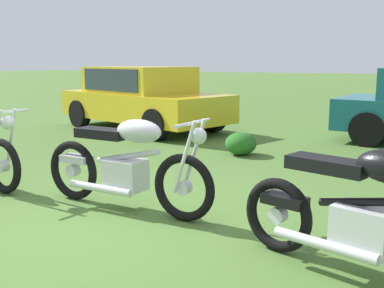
{
  "coord_description": "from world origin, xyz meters",
  "views": [
    {
      "loc": [
        2.72,
        -3.49,
        1.55
      ],
      "look_at": [
        0.29,
        1.17,
        0.61
      ],
      "focal_mm": 43.23,
      "sensor_mm": 36.0,
      "label": 1
    }
  ],
  "objects_px": {
    "motorcycle_black": "(365,214)",
    "shrub_low": "(241,144)",
    "car_yellow": "(142,95)",
    "motorcycle_silver": "(126,165)"
  },
  "relations": [
    {
      "from": "motorcycle_black",
      "to": "shrub_low",
      "type": "xyz_separation_m",
      "value": [
        -2.44,
        3.8,
        -0.3
      ]
    },
    {
      "from": "motorcycle_silver",
      "to": "shrub_low",
      "type": "relative_size",
      "value": 3.82
    },
    {
      "from": "motorcycle_black",
      "to": "car_yellow",
      "type": "distance_m",
      "value": 7.9
    },
    {
      "from": "shrub_low",
      "to": "car_yellow",
      "type": "bearing_deg",
      "value": 150.69
    },
    {
      "from": "motorcycle_black",
      "to": "car_yellow",
      "type": "bearing_deg",
      "value": 150.83
    },
    {
      "from": "motorcycle_silver",
      "to": "motorcycle_black",
      "type": "relative_size",
      "value": 1.09
    },
    {
      "from": "car_yellow",
      "to": "shrub_low",
      "type": "relative_size",
      "value": 8.11
    },
    {
      "from": "motorcycle_silver",
      "to": "shrub_low",
      "type": "distance_m",
      "value": 3.3
    },
    {
      "from": "motorcycle_black",
      "to": "car_yellow",
      "type": "relative_size",
      "value": 0.43
    },
    {
      "from": "motorcycle_silver",
      "to": "motorcycle_black",
      "type": "xyz_separation_m",
      "value": [
        2.43,
        -0.51,
        -0.0
      ]
    }
  ]
}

